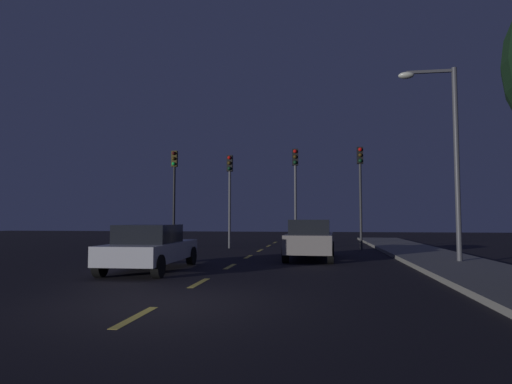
{
  "coord_description": "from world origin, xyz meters",
  "views": [
    {
      "loc": [
        2.97,
        -7.95,
        1.59
      ],
      "look_at": [
        -0.42,
        15.36,
        3.08
      ],
      "focal_mm": 30.21,
      "sensor_mm": 36.0,
      "label": 1
    }
  ],
  "objects_px": {
    "traffic_signal_center_left": "(230,183)",
    "traffic_signal_far_right": "(360,178)",
    "street_lamp_right": "(447,144)",
    "traffic_signal_center_right": "(295,179)",
    "car_stopped_ahead": "(310,239)",
    "traffic_signal_far_left": "(174,180)",
    "car_adjacent_lane": "(151,247)"
  },
  "relations": [
    {
      "from": "street_lamp_right",
      "to": "car_adjacent_lane",
      "type": "bearing_deg",
      "value": -162.37
    },
    {
      "from": "traffic_signal_far_left",
      "to": "street_lamp_right",
      "type": "distance_m",
      "value": 14.61
    },
    {
      "from": "traffic_signal_center_right",
      "to": "traffic_signal_far_right",
      "type": "distance_m",
      "value": 3.44
    },
    {
      "from": "traffic_signal_far_right",
      "to": "car_adjacent_lane",
      "type": "xyz_separation_m",
      "value": [
        -7.38,
        -10.49,
        -3.05
      ]
    },
    {
      "from": "traffic_signal_center_right",
      "to": "traffic_signal_far_right",
      "type": "height_order",
      "value": "traffic_signal_far_right"
    },
    {
      "from": "traffic_signal_far_right",
      "to": "car_stopped_ahead",
      "type": "relative_size",
      "value": 1.22
    },
    {
      "from": "traffic_signal_far_right",
      "to": "car_adjacent_lane",
      "type": "bearing_deg",
      "value": -125.13
    },
    {
      "from": "traffic_signal_far_left",
      "to": "traffic_signal_center_right",
      "type": "relative_size",
      "value": 1.01
    },
    {
      "from": "traffic_signal_center_right",
      "to": "car_stopped_ahead",
      "type": "bearing_deg",
      "value": -81.45
    },
    {
      "from": "traffic_signal_far_left",
      "to": "traffic_signal_far_right",
      "type": "xyz_separation_m",
      "value": [
        10.28,
        -0.0,
        -0.02
      ]
    },
    {
      "from": "traffic_signal_far_left",
      "to": "traffic_signal_center_left",
      "type": "distance_m",
      "value": 3.21
    },
    {
      "from": "traffic_signal_far_right",
      "to": "car_adjacent_lane",
      "type": "height_order",
      "value": "traffic_signal_far_right"
    },
    {
      "from": "car_stopped_ahead",
      "to": "traffic_signal_center_left",
      "type": "bearing_deg",
      "value": 127.32
    },
    {
      "from": "traffic_signal_far_right",
      "to": "traffic_signal_center_right",
      "type": "bearing_deg",
      "value": -180.0
    },
    {
      "from": "traffic_signal_far_left",
      "to": "traffic_signal_far_right",
      "type": "height_order",
      "value": "traffic_signal_far_left"
    },
    {
      "from": "traffic_signal_center_left",
      "to": "traffic_signal_far_right",
      "type": "xyz_separation_m",
      "value": [
        7.08,
        0.0,
        0.18
      ]
    },
    {
      "from": "traffic_signal_center_right",
      "to": "traffic_signal_far_right",
      "type": "xyz_separation_m",
      "value": [
        3.44,
        0.0,
        0.01
      ]
    },
    {
      "from": "traffic_signal_center_left",
      "to": "car_stopped_ahead",
      "type": "relative_size",
      "value": 1.16
    },
    {
      "from": "traffic_signal_far_left",
      "to": "car_stopped_ahead",
      "type": "height_order",
      "value": "traffic_signal_far_left"
    },
    {
      "from": "traffic_signal_center_left",
      "to": "street_lamp_right",
      "type": "height_order",
      "value": "street_lamp_right"
    },
    {
      "from": "car_stopped_ahead",
      "to": "car_adjacent_lane",
      "type": "relative_size",
      "value": 0.98
    },
    {
      "from": "traffic_signal_center_right",
      "to": "traffic_signal_far_right",
      "type": "relative_size",
      "value": 1.0
    },
    {
      "from": "traffic_signal_center_right",
      "to": "car_adjacent_lane",
      "type": "height_order",
      "value": "traffic_signal_center_right"
    },
    {
      "from": "traffic_signal_center_right",
      "to": "street_lamp_right",
      "type": "bearing_deg",
      "value": -52.27
    },
    {
      "from": "traffic_signal_center_left",
      "to": "car_stopped_ahead",
      "type": "bearing_deg",
      "value": -52.68
    },
    {
      "from": "traffic_signal_far_right",
      "to": "street_lamp_right",
      "type": "relative_size",
      "value": 0.78
    },
    {
      "from": "traffic_signal_center_left",
      "to": "traffic_signal_center_right",
      "type": "height_order",
      "value": "traffic_signal_center_right"
    },
    {
      "from": "traffic_signal_far_left",
      "to": "street_lamp_right",
      "type": "xyz_separation_m",
      "value": [
        12.57,
        -7.42,
        0.44
      ]
    },
    {
      "from": "traffic_signal_center_left",
      "to": "traffic_signal_far_right",
      "type": "relative_size",
      "value": 0.95
    },
    {
      "from": "traffic_signal_center_right",
      "to": "car_stopped_ahead",
      "type": "relative_size",
      "value": 1.22
    },
    {
      "from": "traffic_signal_far_left",
      "to": "car_adjacent_lane",
      "type": "relative_size",
      "value": 1.21
    },
    {
      "from": "traffic_signal_far_right",
      "to": "traffic_signal_center_left",
      "type": "bearing_deg",
      "value": -180.0
    }
  ]
}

